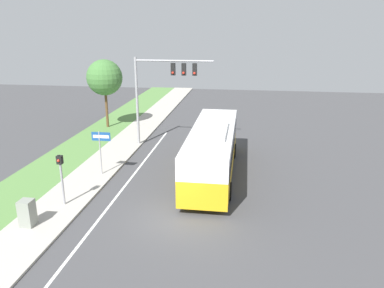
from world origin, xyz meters
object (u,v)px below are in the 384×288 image
bus (212,148)px  signal_gantry (162,82)px  pedestrian_signal (61,172)px  street_sign (101,145)px  utility_cabinet (27,213)px

bus → signal_gantry: signal_gantry is taller
pedestrian_signal → street_sign: 4.44m
signal_gantry → pedestrian_signal: size_ratio=2.44×
street_sign → utility_cabinet: 6.95m
street_sign → utility_cabinet: street_sign is taller
street_sign → utility_cabinet: bearing=-99.0°
bus → utility_cabinet: (-7.97, -7.91, -1.03)m
signal_gantry → pedestrian_signal: bearing=-104.6°
utility_cabinet → pedestrian_signal: bearing=74.5°
bus → signal_gantry: 7.80m
signal_gantry → utility_cabinet: (-3.54, -13.43, -4.30)m
pedestrian_signal → signal_gantry: bearing=75.4°
street_sign → utility_cabinet: size_ratio=2.26×
bus → street_sign: 7.01m
pedestrian_signal → utility_cabinet: (-0.65, -2.33, -1.18)m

